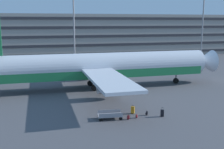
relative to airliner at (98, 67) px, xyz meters
The scene contains 11 objects.
ground_plane 3.45m from the airliner, 48.47° to the left, with size 600.00×600.00×0.00m, color #4C4C51.
terminal_structure 45.21m from the airliner, 89.23° to the left, with size 159.97×18.84×12.23m.
airliner is the anchor object (origin of this frame).
light_mast_left 31.13m from the airliner, 89.15° to the left, with size 1.80×0.50×22.35m.
light_mast_center_left 48.02m from the airliner, 38.73° to the left, with size 1.80×0.50×19.36m.
suitcase_large 13.29m from the airliner, 85.23° to the right, with size 0.45×0.40×0.98m.
suitcase_scuffed 15.48m from the airliner, 75.45° to the right, with size 0.44×0.37×1.01m.
backpack_navy 14.78m from the airliner, 86.02° to the right, with size 0.32×0.39×0.46m.
backpack_small 14.94m from the airliner, 90.06° to the right, with size 0.33×0.40×0.54m.
backpack_teal 14.41m from the airliner, 80.37° to the right, with size 0.36×0.37×0.56m.
baggage_cart 14.38m from the airliner, 97.43° to the right, with size 3.35×1.57×0.82m.
Camera 1 is at (-9.62, -41.80, 10.10)m, focal length 44.82 mm.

